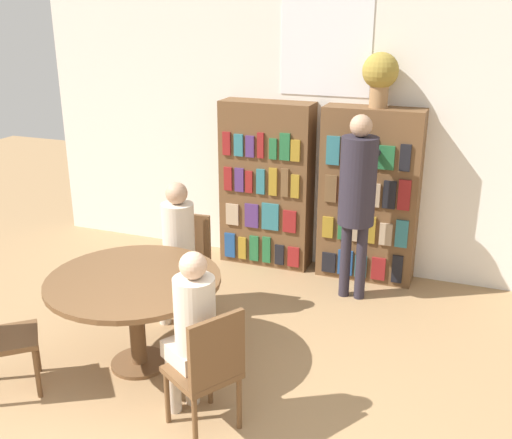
{
  "coord_description": "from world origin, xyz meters",
  "views": [
    {
      "loc": [
        1.53,
        -2.06,
        2.62
      ],
      "look_at": [
        -0.07,
        2.07,
        1.05
      ],
      "focal_mm": 42.0,
      "sensor_mm": 36.0,
      "label": 1
    }
  ],
  "objects_px": {
    "seated_reader_left": "(177,243)",
    "librarian_standing": "(358,188)",
    "bookshelf_right": "(369,196)",
    "reading_table": "(134,291)",
    "flower_vase": "(380,74)",
    "chair_left_side": "(186,259)",
    "bookshelf_left": "(267,185)",
    "chair_far_side": "(208,367)",
    "seated_reader_right": "(192,327)"
  },
  "relations": [
    {
      "from": "chair_far_side",
      "to": "reading_table",
      "type": "bearing_deg",
      "value": 90.0
    },
    {
      "from": "flower_vase",
      "to": "chair_far_side",
      "type": "height_order",
      "value": "flower_vase"
    },
    {
      "from": "librarian_standing",
      "to": "chair_left_side",
      "type": "bearing_deg",
      "value": -150.79
    },
    {
      "from": "reading_table",
      "to": "chair_far_side",
      "type": "bearing_deg",
      "value": -30.97
    },
    {
      "from": "bookshelf_right",
      "to": "seated_reader_left",
      "type": "xyz_separation_m",
      "value": [
        -1.37,
        -1.44,
        -0.16
      ]
    },
    {
      "from": "bookshelf_left",
      "to": "bookshelf_right",
      "type": "bearing_deg",
      "value": -0.01
    },
    {
      "from": "bookshelf_right",
      "to": "chair_far_side",
      "type": "distance_m",
      "value": 2.82
    },
    {
      "from": "bookshelf_left",
      "to": "seated_reader_left",
      "type": "height_order",
      "value": "bookshelf_left"
    },
    {
      "from": "chair_left_side",
      "to": "bookshelf_right",
      "type": "bearing_deg",
      "value": -142.64
    },
    {
      "from": "bookshelf_left",
      "to": "bookshelf_right",
      "type": "relative_size",
      "value": 1.0
    },
    {
      "from": "chair_far_side",
      "to": "bookshelf_left",
      "type": "bearing_deg",
      "value": 43.71
    },
    {
      "from": "seated_reader_left",
      "to": "librarian_standing",
      "type": "xyz_separation_m",
      "value": [
        1.35,
        0.94,
        0.38
      ]
    },
    {
      "from": "chair_far_side",
      "to": "librarian_standing",
      "type": "distance_m",
      "value": 2.37
    },
    {
      "from": "reading_table",
      "to": "librarian_standing",
      "type": "xyz_separation_m",
      "value": [
        1.28,
        1.75,
        0.45
      ]
    },
    {
      "from": "bookshelf_right",
      "to": "seated_reader_right",
      "type": "relative_size",
      "value": 1.42
    },
    {
      "from": "bookshelf_left",
      "to": "chair_left_side",
      "type": "relative_size",
      "value": 1.97
    },
    {
      "from": "bookshelf_right",
      "to": "chair_far_side",
      "type": "height_order",
      "value": "bookshelf_right"
    },
    {
      "from": "bookshelf_left",
      "to": "seated_reader_right",
      "type": "distance_m",
      "value": 2.71
    },
    {
      "from": "flower_vase",
      "to": "bookshelf_right",
      "type": "bearing_deg",
      "value": -170.45
    },
    {
      "from": "bookshelf_right",
      "to": "reading_table",
      "type": "xyz_separation_m",
      "value": [
        -1.3,
        -2.25,
        -0.24
      ]
    },
    {
      "from": "seated_reader_right",
      "to": "chair_far_side",
      "type": "bearing_deg",
      "value": -90.0
    },
    {
      "from": "librarian_standing",
      "to": "seated_reader_left",
      "type": "bearing_deg",
      "value": -145.17
    },
    {
      "from": "bookshelf_left",
      "to": "chair_far_side",
      "type": "relative_size",
      "value": 1.97
    },
    {
      "from": "bookshelf_right",
      "to": "chair_left_side",
      "type": "height_order",
      "value": "bookshelf_right"
    },
    {
      "from": "chair_left_side",
      "to": "seated_reader_right",
      "type": "height_order",
      "value": "seated_reader_right"
    },
    {
      "from": "librarian_standing",
      "to": "reading_table",
      "type": "bearing_deg",
      "value": -126.27
    },
    {
      "from": "reading_table",
      "to": "chair_left_side",
      "type": "distance_m",
      "value": 1.0
    },
    {
      "from": "flower_vase",
      "to": "chair_left_side",
      "type": "xyz_separation_m",
      "value": [
        -1.42,
        -1.27,
        -1.55
      ]
    },
    {
      "from": "seated_reader_right",
      "to": "reading_table",
      "type": "bearing_deg",
      "value": 90.0
    },
    {
      "from": "flower_vase",
      "to": "chair_far_side",
      "type": "relative_size",
      "value": 0.57
    },
    {
      "from": "chair_far_side",
      "to": "flower_vase",
      "type": "bearing_deg",
      "value": 21.01
    },
    {
      "from": "bookshelf_left",
      "to": "bookshelf_right",
      "type": "xyz_separation_m",
      "value": [
        1.08,
        -0.0,
        0.0
      ]
    },
    {
      "from": "bookshelf_left",
      "to": "librarian_standing",
      "type": "height_order",
      "value": "librarian_standing"
    },
    {
      "from": "seated_reader_left",
      "to": "chair_far_side",
      "type": "bearing_deg",
      "value": 119.87
    },
    {
      "from": "reading_table",
      "to": "librarian_standing",
      "type": "distance_m",
      "value": 2.21
    },
    {
      "from": "bookshelf_right",
      "to": "flower_vase",
      "type": "relative_size",
      "value": 3.43
    },
    {
      "from": "chair_left_side",
      "to": "librarian_standing",
      "type": "distance_m",
      "value": 1.68
    },
    {
      "from": "bookshelf_right",
      "to": "reading_table",
      "type": "distance_m",
      "value": 2.61
    },
    {
      "from": "bookshelf_left",
      "to": "flower_vase",
      "type": "relative_size",
      "value": 3.43
    },
    {
      "from": "bookshelf_left",
      "to": "flower_vase",
      "type": "height_order",
      "value": "flower_vase"
    },
    {
      "from": "bookshelf_right",
      "to": "librarian_standing",
      "type": "height_order",
      "value": "librarian_standing"
    },
    {
      "from": "chair_far_side",
      "to": "seated_reader_left",
      "type": "bearing_deg",
      "value": 65.87
    },
    {
      "from": "bookshelf_right",
      "to": "seated_reader_right",
      "type": "distance_m",
      "value": 2.74
    },
    {
      "from": "chair_left_side",
      "to": "librarian_standing",
      "type": "bearing_deg",
      "value": -155.82
    },
    {
      "from": "bookshelf_left",
      "to": "librarian_standing",
      "type": "distance_m",
      "value": 1.19
    },
    {
      "from": "flower_vase",
      "to": "seated_reader_right",
      "type": "xyz_separation_m",
      "value": [
        -0.64,
        -2.67,
        -1.35
      ]
    },
    {
      "from": "flower_vase",
      "to": "seated_reader_left",
      "type": "height_order",
      "value": "flower_vase"
    },
    {
      "from": "seated_reader_left",
      "to": "librarian_standing",
      "type": "height_order",
      "value": "librarian_standing"
    },
    {
      "from": "flower_vase",
      "to": "chair_left_side",
      "type": "distance_m",
      "value": 2.46
    },
    {
      "from": "bookshelf_right",
      "to": "chair_left_side",
      "type": "bearing_deg",
      "value": -137.61
    }
  ]
}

